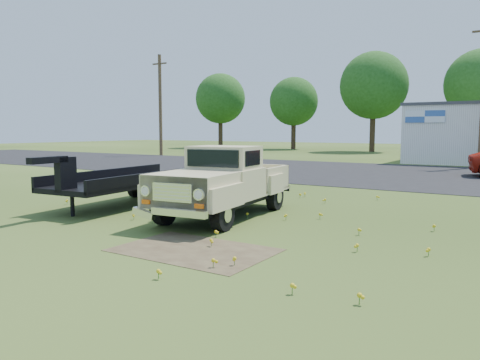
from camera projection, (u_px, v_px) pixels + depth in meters
ground at (220, 218)px, 12.37m from camera, size 140.00×140.00×0.00m
asphalt_lot at (381, 174)px, 24.93m from camera, size 90.00×14.00×0.02m
dirt_patch_a at (194, 250)px, 9.06m from camera, size 3.00×2.00×0.01m
dirt_patch_b at (231, 196)px, 16.38m from camera, size 2.20×1.60×0.01m
utility_pole_west at (160, 104)px, 42.10m from camera, size 1.60×0.30×9.00m
treeline_a at (220, 99)px, 60.20m from camera, size 6.40×6.40×9.52m
treeline_b at (294, 102)px, 55.75m from camera, size 5.76×5.76×8.57m
treeline_c at (374, 86)px, 48.99m from camera, size 7.04×7.04×10.47m
vintage_pickup_truck at (224, 181)px, 12.45m from camera, size 2.62×5.45×1.91m
flatbed_trailer at (129, 178)px, 14.57m from camera, size 2.55×6.23×1.66m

